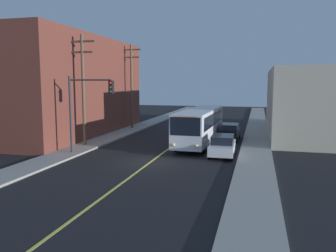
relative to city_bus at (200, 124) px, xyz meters
name	(u,v)px	position (x,y,z in m)	size (l,w,h in m)	color
ground_plane	(151,162)	(-2.20, -8.24, -1.82)	(120.00, 120.00, 0.00)	black
sidewalk_left	(113,136)	(-9.45, 1.76, -1.74)	(2.50, 90.00, 0.15)	gray
sidewalk_right	(256,142)	(5.05, 1.76, -1.74)	(2.50, 90.00, 0.15)	gray
lane_stripe_center	(190,133)	(-2.20, 6.76, -1.81)	(0.16, 60.00, 0.01)	#D8CC4C
building_left_brick	(62,87)	(-15.69, 2.64, 3.40)	(10.00, 22.28, 10.43)	brown
building_right_warehouse	(327,102)	(12.29, 8.81, 1.72)	(12.00, 20.86, 7.07)	beige
city_bus	(200,124)	(0.00, 0.00, 0.00)	(2.88, 12.21, 3.20)	silver
parked_car_white	(222,145)	(2.56, -4.90, -0.98)	(1.90, 4.44, 1.62)	silver
parked_car_black	(229,132)	(2.47, 2.77, -0.98)	(1.90, 4.44, 1.62)	black
utility_pole_near	(83,85)	(-9.69, -3.86, 3.63)	(2.40, 0.28, 9.60)	brown
utility_pole_mid	(132,82)	(-9.77, 8.33, 3.83)	(2.40, 0.28, 10.00)	brown
traffic_signal_left_corner	(88,100)	(-7.61, -7.07, 2.49)	(3.75, 0.48, 6.00)	#2D2D33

